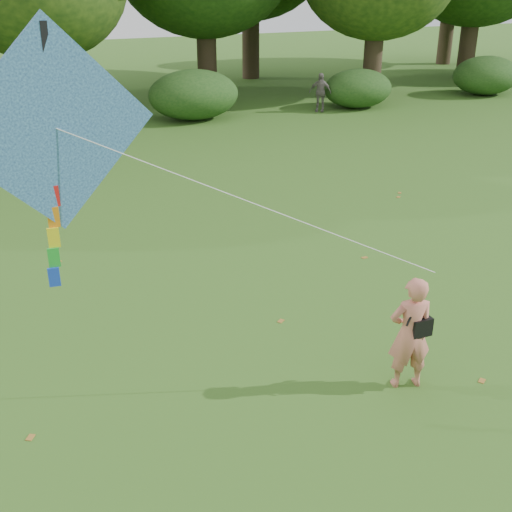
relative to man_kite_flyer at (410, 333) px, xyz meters
name	(u,v)px	position (x,y,z in m)	size (l,w,h in m)	color
ground	(397,396)	(-0.25, -0.19, -0.83)	(100.00, 100.00, 0.00)	#265114
man_kite_flyer	(410,333)	(0.00, 0.00, 0.00)	(0.61, 0.40, 1.66)	#CA735F
bystander_right	(320,92)	(7.91, 17.11, -0.06)	(0.90, 0.38, 1.54)	slate
crossbody_bag	(419,325)	(0.12, -0.03, 0.11)	(0.43, 0.20, 0.69)	black
flying_kite	(54,131)	(-4.13, 1.47, 2.83)	(5.62, 1.83, 3.24)	#2567A0
shrub_band	(97,106)	(-0.97, 17.41, 0.02)	(39.15, 3.22, 1.88)	#264919
fallen_leaves	(295,303)	(-0.35, 2.75, -0.83)	(10.21, 10.21, 0.01)	olive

